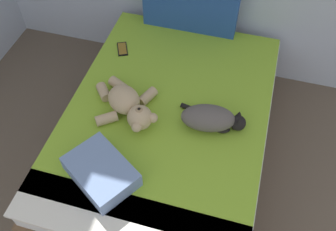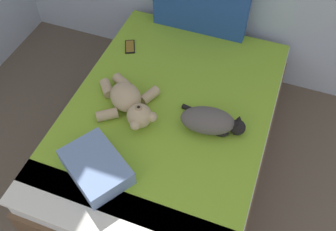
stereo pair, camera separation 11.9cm
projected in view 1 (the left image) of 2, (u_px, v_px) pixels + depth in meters
The scene contains 6 objects.
bed at pixel (168, 131), 2.65m from camera, with size 1.36×1.91×0.48m.
patterned_cushion at pixel (191, 2), 2.80m from camera, with size 0.73×0.12×0.47m.
cat at pixel (211, 118), 2.32m from camera, with size 0.44×0.25×0.15m.
teddy_bear at pixel (128, 105), 2.38m from camera, with size 0.50×0.44×0.17m.
cell_phone at pixel (122, 49), 2.82m from camera, with size 0.13×0.16×0.01m.
throw_pillow at pixel (101, 172), 2.10m from camera, with size 0.40×0.28×0.11m, color #728CB7.
Camera 1 is at (2.19, 2.07, 2.39)m, focal length 39.69 mm.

